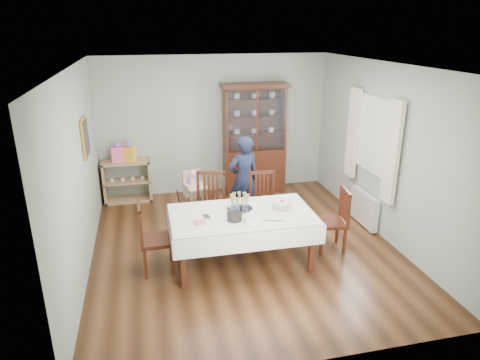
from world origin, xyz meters
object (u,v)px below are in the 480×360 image
object	(u,v)px
chair_end_left	(157,251)
gift_bag_orange	(129,152)
dining_table	(242,238)
china_cabinet	(254,137)
sideboard	(127,181)
chair_far_left	(210,220)
birthday_cake	(282,205)
chair_end_right	(331,232)
woman	(243,179)
chair_far_right	(264,215)
high_chair	(195,202)
gift_bag_pink	(117,153)
champagne_tray	(240,205)

from	to	relation	value
chair_end_left	gift_bag_orange	distance (m)	2.76
dining_table	china_cabinet	bearing A→B (deg)	71.97
gift_bag_orange	sideboard	bearing A→B (deg)	165.77
chair_far_left	birthday_cake	world-z (taller)	chair_far_left
dining_table	chair_end_right	size ratio (longest dim) A/B	2.11
chair_end_right	gift_bag_orange	size ratio (longest dim) A/B	2.37
chair_end_left	dining_table	bearing A→B (deg)	-93.52
woman	birthday_cake	xyz separation A→B (m)	(0.24, -1.33, 0.06)
chair_far_left	gift_bag_orange	world-z (taller)	gift_bag_orange
chair_far_right	high_chair	size ratio (longest dim) A/B	1.06
china_cabinet	woman	bearing A→B (deg)	-111.82
chair_far_left	chair_far_right	distance (m)	0.89
woman	sideboard	bearing A→B (deg)	-46.10
china_cabinet	gift_bag_orange	distance (m)	2.43
chair_far_right	gift_bag_orange	world-z (taller)	gift_bag_orange
dining_table	chair_end_left	size ratio (longest dim) A/B	1.99
gift_bag_pink	gift_bag_orange	world-z (taller)	gift_bag_orange
dining_table	chair_end_left	bearing A→B (deg)	177.32
gift_bag_pink	dining_table	bearing A→B (deg)	-57.22
woman	birthday_cake	world-z (taller)	woman
sideboard	gift_bag_orange	world-z (taller)	gift_bag_orange
chair_end_left	chair_end_right	world-z (taller)	chair_end_left
chair_far_right	woman	world-z (taller)	woman
high_chair	chair_far_right	bearing A→B (deg)	-46.58
chair_end_right	chair_far_left	bearing A→B (deg)	-106.07
dining_table	chair_far_right	size ratio (longest dim) A/B	2.04
chair_far_right	gift_bag_orange	size ratio (longest dim) A/B	2.45
dining_table	china_cabinet	distance (m)	2.94
chair_end_right	champagne_tray	bearing A→B (deg)	-84.81
chair_far_left	dining_table	bearing A→B (deg)	-53.05
champagne_tray	birthday_cake	bearing A→B (deg)	-10.11
china_cabinet	champagne_tray	xyz separation A→B (m)	(-0.88, -2.57, -0.29)
high_chair	sideboard	bearing A→B (deg)	116.55
chair_end_right	woman	size ratio (longest dim) A/B	0.63
birthday_cake	chair_end_right	bearing A→B (deg)	3.67
china_cabinet	chair_far_right	world-z (taller)	china_cabinet
chair_far_right	gift_bag_pink	xyz separation A→B (m)	(-2.31, 1.84, 0.68)
high_chair	birthday_cake	world-z (taller)	birthday_cake
dining_table	sideboard	world-z (taller)	sideboard
dining_table	gift_bag_orange	size ratio (longest dim) A/B	4.99
birthday_cake	gift_bag_pink	distance (m)	3.55
champagne_tray	gift_bag_pink	bearing A→B (deg)	124.17
woman	gift_bag_pink	distance (m)	2.49
sideboard	high_chair	world-z (taller)	high_chair
dining_table	chair_far_left	bearing A→B (deg)	111.03
birthday_cake	gift_bag_orange	world-z (taller)	gift_bag_orange
chair_end_right	woman	xyz separation A→B (m)	(-1.05, 1.28, 0.47)
chair_end_right	gift_bag_pink	size ratio (longest dim) A/B	2.40
dining_table	sideboard	distance (m)	3.17
champagne_tray	chair_end_right	bearing A→B (deg)	-2.14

